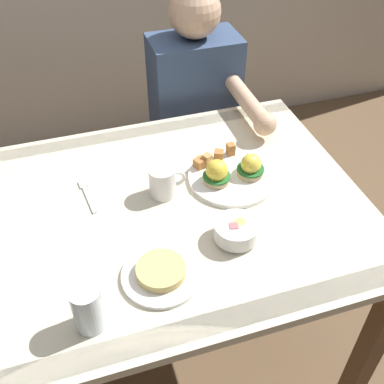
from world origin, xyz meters
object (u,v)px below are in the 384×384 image
(dining_table, at_px, (161,234))
(eggs_benedict_plate, at_px, (231,173))
(diner_person, at_px, (197,111))
(side_plate, at_px, (161,273))
(fruit_bowl, at_px, (236,231))
(water_glass_far, at_px, (88,310))
(fork, at_px, (87,194))
(coffee_mug, at_px, (163,181))

(dining_table, distance_m, eggs_benedict_plate, 0.29)
(eggs_benedict_plate, bearing_deg, diner_person, 82.87)
(dining_table, distance_m, side_plate, 0.27)
(eggs_benedict_plate, height_order, fruit_bowl, eggs_benedict_plate)
(dining_table, xyz_separation_m, water_glass_far, (-0.24, -0.32, 0.16))
(side_plate, xyz_separation_m, diner_person, (0.37, 0.84, -0.10))
(fork, bearing_deg, side_plate, -69.74)
(water_glass_far, relative_size, diner_person, 0.11)
(coffee_mug, bearing_deg, dining_table, -116.59)
(dining_table, distance_m, water_glass_far, 0.43)
(water_glass_far, bearing_deg, diner_person, 58.92)
(eggs_benedict_plate, xyz_separation_m, fork, (-0.43, 0.06, -0.02))
(coffee_mug, xyz_separation_m, fork, (-0.22, 0.06, -0.05))
(dining_table, relative_size, coffee_mug, 10.81)
(fork, relative_size, water_glass_far, 1.26)
(fruit_bowl, relative_size, water_glass_far, 0.97)
(eggs_benedict_plate, height_order, diner_person, diner_person)
(fruit_bowl, bearing_deg, dining_table, 134.29)
(water_glass_far, bearing_deg, fork, 83.31)
(fruit_bowl, distance_m, diner_person, 0.80)
(fruit_bowl, bearing_deg, eggs_benedict_plate, 71.83)
(fork, distance_m, water_glass_far, 0.45)
(fork, height_order, side_plate, side_plate)
(eggs_benedict_plate, relative_size, fork, 1.73)
(water_glass_far, xyz_separation_m, diner_person, (0.55, 0.92, -0.14))
(eggs_benedict_plate, bearing_deg, fork, 171.78)
(dining_table, xyz_separation_m, eggs_benedict_plate, (0.25, 0.06, 0.13))
(diner_person, bearing_deg, fork, -136.55)
(fruit_bowl, height_order, coffee_mug, coffee_mug)
(fork, bearing_deg, water_glass_far, -96.69)
(fruit_bowl, xyz_separation_m, fork, (-0.36, 0.30, -0.03))
(eggs_benedict_plate, distance_m, fork, 0.44)
(fork, bearing_deg, eggs_benedict_plate, -8.22)
(water_glass_far, height_order, side_plate, water_glass_far)
(diner_person, bearing_deg, coffee_mug, -117.59)
(fruit_bowl, bearing_deg, water_glass_far, -160.44)
(dining_table, bearing_deg, water_glass_far, -127.20)
(eggs_benedict_plate, height_order, water_glass_far, water_glass_far)
(fork, bearing_deg, diner_person, 43.45)
(coffee_mug, bearing_deg, eggs_benedict_plate, 0.39)
(side_plate, bearing_deg, fork, 110.26)
(fruit_bowl, relative_size, side_plate, 0.60)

